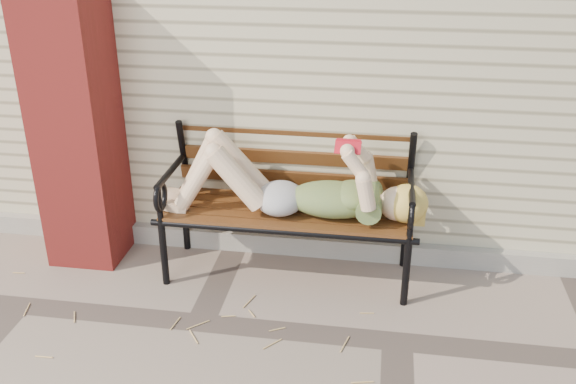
# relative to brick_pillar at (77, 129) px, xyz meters

# --- Properties ---
(ground) EXTENTS (80.00, 80.00, 0.00)m
(ground) POSITION_rel_brick_pillar_xyz_m (2.30, -0.75, -1.00)
(ground) COLOR gray
(ground) RESTS_ON ground
(house_wall) EXTENTS (8.00, 4.00, 3.00)m
(house_wall) POSITION_rel_brick_pillar_xyz_m (2.30, 2.25, 0.50)
(house_wall) COLOR beige
(house_wall) RESTS_ON ground
(foundation_strip) EXTENTS (8.00, 0.10, 0.15)m
(foundation_strip) POSITION_rel_brick_pillar_xyz_m (2.30, 0.22, -0.93)
(foundation_strip) COLOR #A8A397
(foundation_strip) RESTS_ON ground
(brick_pillar) EXTENTS (0.50, 0.50, 2.00)m
(brick_pillar) POSITION_rel_brick_pillar_xyz_m (0.00, 0.00, 0.00)
(brick_pillar) COLOR #B02B27
(brick_pillar) RESTS_ON ground
(garden_bench) EXTENTS (1.88, 0.75, 1.22)m
(garden_bench) POSITION_rel_brick_pillar_xyz_m (1.51, 0.03, -0.32)
(garden_bench) COLOR black
(garden_bench) RESTS_ON ground
(reading_woman) EXTENTS (1.77, 0.40, 0.56)m
(reading_woman) POSITION_rel_brick_pillar_xyz_m (1.53, -0.12, -0.28)
(reading_woman) COLOR #0A364A
(reading_woman) RESTS_ON ground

